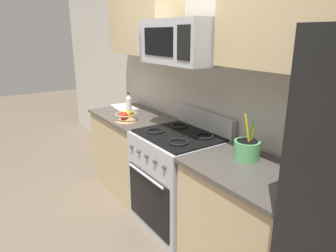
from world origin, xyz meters
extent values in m
plane|color=#6B5B4C|center=(0.00, 0.00, 0.00)|extent=(16.00, 16.00, 0.00)
cube|color=beige|center=(0.00, 1.03, 1.30)|extent=(8.00, 0.10, 2.60)
cube|color=tan|center=(-0.91, 0.63, 0.44)|extent=(0.99, 0.62, 0.88)
cube|color=#4C4742|center=(-0.91, 0.63, 0.90)|extent=(1.03, 0.66, 0.03)
cube|color=#B2B5BA|center=(0.00, 0.63, 0.46)|extent=(0.76, 0.66, 0.91)
cube|color=black|center=(0.00, 0.30, 0.36)|extent=(0.67, 0.01, 0.51)
cylinder|color=#B2B5BA|center=(0.00, 0.27, 0.62)|extent=(0.57, 0.02, 0.02)
cube|color=black|center=(0.00, 0.63, 0.92)|extent=(0.73, 0.59, 0.02)
cube|color=#B2B5BA|center=(0.00, 0.93, 1.00)|extent=(0.76, 0.06, 0.18)
torus|color=black|center=(-0.18, 0.49, 0.93)|extent=(0.17, 0.17, 0.02)
torus|color=black|center=(0.18, 0.49, 0.93)|extent=(0.17, 0.17, 0.02)
torus|color=black|center=(-0.18, 0.77, 0.93)|extent=(0.17, 0.17, 0.02)
torus|color=black|center=(0.18, 0.77, 0.93)|extent=(0.17, 0.17, 0.02)
cylinder|color=#4C4C51|center=(-0.27, 0.29, 0.79)|extent=(0.04, 0.02, 0.04)
cylinder|color=#4C4C51|center=(-0.14, 0.29, 0.79)|extent=(0.04, 0.02, 0.04)
cylinder|color=#4C4C51|center=(0.00, 0.29, 0.79)|extent=(0.04, 0.02, 0.04)
cylinder|color=#4C4C51|center=(0.14, 0.29, 0.79)|extent=(0.04, 0.02, 0.04)
cylinder|color=#4C4C51|center=(0.27, 0.29, 0.79)|extent=(0.04, 0.02, 0.04)
cube|color=tan|center=(0.84, 0.63, 0.44)|extent=(0.86, 0.62, 0.88)
cube|color=#4C4742|center=(0.84, 0.63, 0.90)|extent=(0.90, 0.66, 0.03)
cube|color=#B2B5BA|center=(0.00, 0.66, 1.73)|extent=(0.77, 0.40, 0.36)
cube|color=black|center=(-0.07, 0.46, 1.73)|extent=(0.42, 0.01, 0.22)
cube|color=black|center=(0.28, 0.46, 1.73)|extent=(0.15, 0.01, 0.25)
cylinder|color=#B2B5BA|center=(-0.34, 0.43, 1.73)|extent=(0.02, 0.02, 0.25)
cube|color=tan|center=(-0.91, 0.81, 1.95)|extent=(1.02, 0.34, 0.76)
cube|color=tan|center=(0.85, 0.81, 1.95)|extent=(0.89, 0.34, 0.76)
cylinder|color=#59AD66|center=(0.70, 0.73, 0.98)|extent=(0.19, 0.19, 0.14)
cylinder|color=black|center=(0.70, 0.73, 0.99)|extent=(0.16, 0.16, 0.12)
cylinder|color=green|center=(0.70, 0.75, 1.08)|extent=(0.05, 0.02, 0.29)
cylinder|color=yellow|center=(0.70, 0.72, 1.10)|extent=(0.05, 0.05, 0.31)
cylinder|color=yellow|center=(0.70, 0.77, 1.05)|extent=(0.04, 0.01, 0.23)
cone|color=tan|center=(-0.71, 0.46, 0.95)|extent=(0.22, 0.22, 0.07)
torus|color=tan|center=(-0.71, 0.46, 0.98)|extent=(0.23, 0.23, 0.02)
sphere|color=red|center=(-0.68, 0.42, 0.98)|extent=(0.08, 0.08, 0.08)
sphere|color=orange|center=(-0.72, 0.48, 0.98)|extent=(0.08, 0.08, 0.08)
sphere|color=yellow|center=(-0.71, 0.45, 0.98)|extent=(0.08, 0.08, 0.08)
sphere|color=#9EB74C|center=(-0.72, 0.46, 0.98)|extent=(0.08, 0.08, 0.08)
cube|color=silver|center=(-1.25, 0.69, 0.92)|extent=(0.41, 0.26, 0.02)
cylinder|color=silver|center=(-0.91, 0.60, 1.00)|extent=(0.06, 0.06, 0.19)
cone|color=silver|center=(-0.91, 0.60, 1.12)|extent=(0.06, 0.06, 0.05)
cylinder|color=black|center=(-0.91, 0.60, 1.16)|extent=(0.02, 0.02, 0.01)
camera|label=1|loc=(2.10, -0.91, 1.80)|focal=32.66mm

